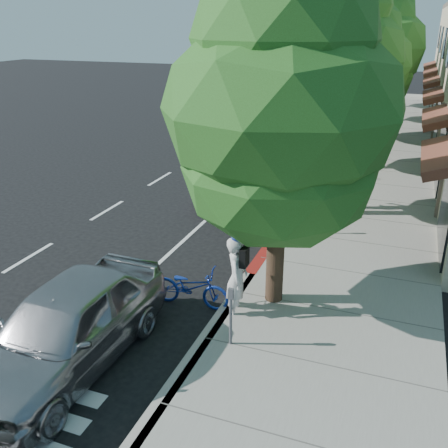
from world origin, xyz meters
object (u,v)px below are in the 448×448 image
at_px(street_tree_0, 281,114).
at_px(pedestrian, 349,180).
at_px(street_tree_3, 369,49).
at_px(dark_suv_far, 331,107).
at_px(silver_suv, 251,173).
at_px(street_tree_1, 332,63).
at_px(bicycle, 191,287).
at_px(white_pickup, 332,129).
at_px(street_tree_2, 354,67).
at_px(near_car_a, 66,327).
at_px(street_tree_4, 378,50).
at_px(street_tree_5, 385,43).
at_px(dark_sedan, 291,135).
at_px(cyclist, 237,278).

height_order(street_tree_0, pedestrian, street_tree_0).
distance_m(street_tree_3, dark_suv_far, 7.70).
height_order(street_tree_0, silver_suv, street_tree_0).
relative_size(street_tree_1, bicycle, 4.26).
distance_m(street_tree_3, white_pickup, 4.35).
distance_m(street_tree_1, street_tree_2, 6.03).
distance_m(street_tree_3, bicycle, 19.29).
relative_size(white_pickup, near_car_a, 1.11).
xyz_separation_m(street_tree_1, street_tree_4, (0.00, 18.00, -0.49)).
bearing_deg(dark_suv_far, bicycle, -93.59).
xyz_separation_m(street_tree_0, street_tree_5, (0.00, 30.00, 0.20)).
relative_size(street_tree_4, dark_sedan, 1.40).
relative_size(street_tree_0, street_tree_2, 1.01).
bearing_deg(street_tree_3, pedestrian, -86.16).
xyz_separation_m(street_tree_4, near_car_a, (-3.10, -27.50, -3.65)).
height_order(street_tree_0, cyclist, street_tree_0).
bearing_deg(street_tree_0, bicycle, -158.01).
bearing_deg(near_car_a, street_tree_4, 84.94).
height_order(street_tree_5, silver_suv, street_tree_5).
distance_m(street_tree_0, dark_sedan, 15.31).
xyz_separation_m(street_tree_2, dark_suv_far, (-2.59, 12.07, -3.57)).
relative_size(street_tree_0, dark_suv_far, 1.49).
distance_m(cyclist, dark_suv_far, 24.92).
xyz_separation_m(street_tree_5, silver_suv, (-2.96, -22.50, -3.81)).
height_order(street_tree_1, near_car_a, street_tree_1).
bearing_deg(white_pickup, street_tree_3, 41.88).
height_order(street_tree_4, near_car_a, street_tree_4).
xyz_separation_m(dark_suv_far, pedestrian, (3.33, -17.12, 0.26)).
bearing_deg(street_tree_1, near_car_a, -108.07).
xyz_separation_m(cyclist, bicycle, (-1.14, 0.05, -0.47)).
xyz_separation_m(white_pickup, pedestrian, (2.14, -10.05, 0.30)).
xyz_separation_m(street_tree_0, street_tree_4, (-0.00, 24.00, 0.06)).
xyz_separation_m(cyclist, white_pickup, (-0.75, 17.77, -0.16)).
relative_size(street_tree_3, dark_suv_far, 1.63).
relative_size(silver_suv, pedestrian, 3.14).
bearing_deg(cyclist, bicycle, 72.65).
height_order(street_tree_4, pedestrian, street_tree_4).
bearing_deg(pedestrian, dark_suv_far, -90.37).
distance_m(street_tree_3, dark_sedan, 6.08).
xyz_separation_m(street_tree_2, dark_sedan, (-3.10, 2.56, -3.56)).
xyz_separation_m(street_tree_0, near_car_a, (-3.10, -3.50, -3.59)).
bearing_deg(street_tree_5, pedestrian, -88.16).
height_order(street_tree_3, dark_suv_far, street_tree_3).
height_order(street_tree_3, silver_suv, street_tree_3).
bearing_deg(white_pickup, bicycle, -84.91).
height_order(silver_suv, pedestrian, pedestrian).
xyz_separation_m(street_tree_3, bicycle, (-1.79, -18.72, -4.31)).
height_order(street_tree_1, dark_sedan, street_tree_1).
distance_m(street_tree_4, pedestrian, 17.40).
relative_size(street_tree_3, near_car_a, 1.62).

